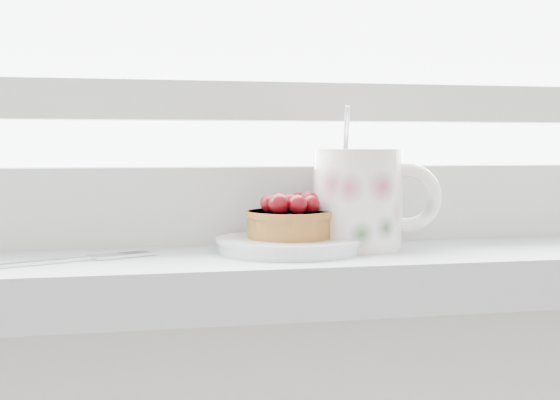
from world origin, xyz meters
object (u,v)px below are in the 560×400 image
object	(u,v)px
raspberry_tart	(289,218)
fork	(53,261)
floral_mug	(361,197)
saucer	(289,245)

from	to	relation	value
raspberry_tart	fork	bearing A→B (deg)	-172.97
floral_mug	raspberry_tart	bearing A→B (deg)	-175.35
saucer	floral_mug	size ratio (longest dim) A/B	1.00
saucer	raspberry_tart	distance (m)	0.02
saucer	floral_mug	bearing A→B (deg)	4.66
floral_mug	fork	size ratio (longest dim) A/B	0.79
raspberry_tart	fork	distance (m)	0.19
saucer	fork	bearing A→B (deg)	-172.97
floral_mug	fork	bearing A→B (deg)	-173.57
saucer	fork	world-z (taller)	saucer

